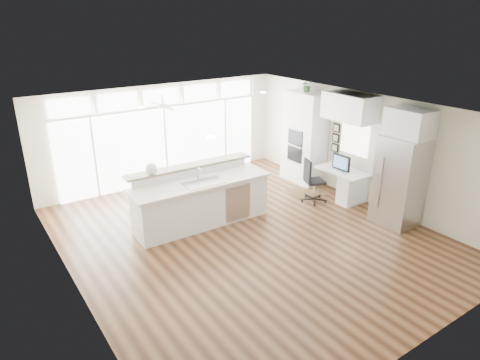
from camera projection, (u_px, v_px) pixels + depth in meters
floor at (248, 236)px, 9.11m from camera, size 7.00×8.00×0.02m
ceiling at (249, 111)px, 8.13m from camera, size 7.00×8.00×0.02m
wall_back at (163, 134)px, 11.69m from camera, size 7.00×0.04×2.70m
wall_front at (427, 267)px, 5.55m from camera, size 7.00×0.04×2.70m
wall_left at (69, 221)px, 6.77m from camera, size 0.04×8.00×2.70m
wall_right at (365, 148)px, 10.46m from camera, size 0.04×8.00×2.70m
glass_wall at (165, 145)px, 11.75m from camera, size 5.80×0.06×2.08m
transom_row at (162, 97)px, 11.27m from camera, size 5.90×0.06×0.40m
desk_window at (355, 138)px, 10.60m from camera, size 0.04×0.85×0.85m
ceiling_fan at (163, 102)px, 10.09m from camera, size 1.16×1.16×0.32m
recessed_lights at (243, 110)px, 8.29m from camera, size 3.40×3.00×0.02m
oven_cabinet at (304, 138)px, 11.71m from camera, size 0.64×1.20×2.50m
desk_nook at (341, 184)px, 10.85m from camera, size 0.72×1.30×0.76m
upper_cabinets at (350, 107)px, 10.15m from camera, size 0.64×1.30×0.64m
refrigerator at (400, 181)px, 9.35m from camera, size 0.76×0.90×2.00m
fridge_cabinet at (410, 123)px, 8.91m from camera, size 0.64×0.90×0.60m
framed_photos at (336, 138)px, 11.13m from camera, size 0.06×0.22×0.80m
kitchen_island at (201, 198)px, 9.43m from camera, size 3.18×1.26×1.25m
rug at (308, 192)px, 11.33m from camera, size 1.12×0.94×0.01m
office_chair at (315, 181)px, 10.58m from camera, size 0.73×0.70×1.11m
fishbowl at (151, 169)px, 8.99m from camera, size 0.28×0.28×0.25m
monitor at (341, 162)px, 10.59m from camera, size 0.11×0.53×0.44m
keyboard at (336, 172)px, 10.58m from camera, size 0.16×0.36×0.02m
potted_plant at (307, 87)px, 11.21m from camera, size 0.31×0.34×0.26m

